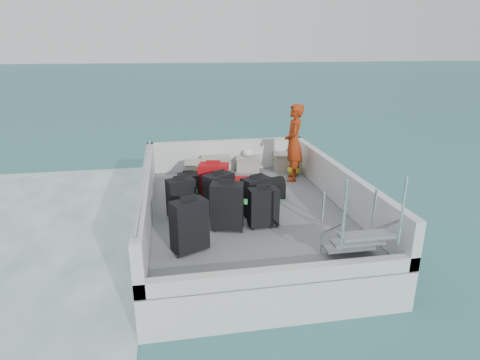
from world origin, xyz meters
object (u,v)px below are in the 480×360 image
at_px(suitcase_7, 256,196).
at_px(crate_0, 201,171).
at_px(suitcase_6, 263,208).
at_px(crate_2, 248,164).
at_px(suitcase_0, 189,226).
at_px(suitcase_2, 189,189).
at_px(suitcase_3, 227,207).
at_px(passenger, 294,143).
at_px(suitcase_4, 219,194).
at_px(crate_3, 287,162).
at_px(suitcase_8, 242,188).
at_px(crate_1, 215,165).
at_px(suitcase_5, 214,183).
at_px(suitcase_1, 181,198).

distance_m(suitcase_7, crate_0, 2.22).
relative_size(suitcase_6, crate_0, 1.01).
relative_size(suitcase_7, crate_2, 1.28).
height_order(suitcase_0, suitcase_2, suitcase_0).
relative_size(suitcase_0, suitcase_2, 1.33).
bearing_deg(suitcase_0, suitcase_3, 18.90).
distance_m(suitcase_2, passenger, 2.57).
bearing_deg(crate_0, suitcase_6, -72.93).
bearing_deg(suitcase_0, suitcase_4, 39.62).
bearing_deg(suitcase_2, suitcase_0, -89.67).
bearing_deg(passenger, suitcase_4, -32.48).
distance_m(suitcase_0, crate_3, 4.32).
relative_size(suitcase_2, suitcase_8, 0.71).
bearing_deg(suitcase_2, crate_1, 71.92).
relative_size(suitcase_7, crate_0, 1.05).
bearing_deg(suitcase_7, suitcase_3, -163.38).
distance_m(suitcase_6, passenger, 2.56).
distance_m(crate_1, crate_3, 1.69).
height_order(suitcase_3, crate_3, suitcase_3).
height_order(suitcase_0, suitcase_4, suitcase_0).
bearing_deg(suitcase_7, crate_3, 37.89).
bearing_deg(suitcase_6, crate_3, 62.91).
bearing_deg(passenger, crate_3, -171.15).
bearing_deg(suitcase_5, crate_3, 57.44).
height_order(suitcase_6, passenger, passenger).
relative_size(suitcase_1, suitcase_8, 0.84).
height_order(suitcase_7, passenger, passenger).
relative_size(suitcase_4, crate_1, 1.20).
distance_m(suitcase_6, suitcase_7, 0.49).
bearing_deg(suitcase_1, crate_2, 38.84).
height_order(suitcase_4, suitcase_7, suitcase_4).
height_order(crate_0, crate_3, crate_0).
xyz_separation_m(suitcase_2, suitcase_5, (0.47, 0.03, 0.08)).
xyz_separation_m(suitcase_7, passenger, (1.19, 1.72, 0.49)).
bearing_deg(suitcase_6, suitcase_3, 177.06).
bearing_deg(suitcase_3, suitcase_1, 153.76).
height_order(suitcase_8, crate_0, crate_0).
height_order(suitcase_0, passenger, passenger).
height_order(suitcase_4, suitcase_5, suitcase_5).
relative_size(suitcase_6, crate_3, 1.04).
bearing_deg(suitcase_3, suitcase_8, 85.39).
distance_m(suitcase_1, suitcase_2, 0.63).
height_order(suitcase_6, crate_0, suitcase_6).
xyz_separation_m(suitcase_4, suitcase_7, (0.62, -0.12, -0.03)).
distance_m(suitcase_3, suitcase_4, 0.62).
bearing_deg(crate_0, suitcase_4, -85.49).
bearing_deg(suitcase_5, suitcase_2, -159.91).
height_order(suitcase_5, crate_3, suitcase_5).
bearing_deg(suitcase_2, suitcase_8, 16.50).
distance_m(suitcase_0, suitcase_4, 1.36).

